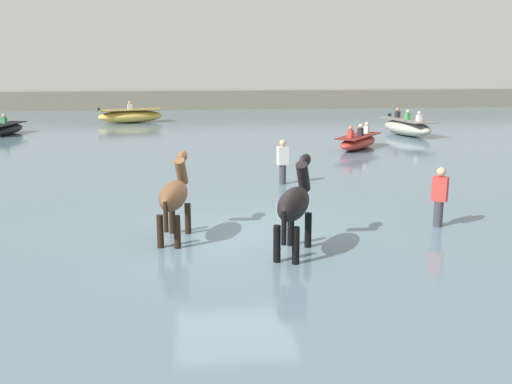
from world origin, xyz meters
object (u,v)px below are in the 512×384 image
object	(u,v)px
boat_distant_east	(131,116)
person_onlooker_left	(283,165)
boat_mid_channel	(407,127)
boat_far_offshore	(7,129)
boat_near_starboard	(358,142)
horse_trailing_bay	(175,197)
person_onlooker_right	(439,201)
horse_lead_black	(295,205)

from	to	relation	value
boat_distant_east	person_onlooker_left	world-z (taller)	person_onlooker_left
boat_mid_channel	boat_far_offshore	size ratio (longest dim) A/B	1.34
boat_near_starboard	person_onlooker_left	bearing A→B (deg)	-122.42
boat_mid_channel	boat_distant_east	world-z (taller)	same
horse_trailing_bay	person_onlooker_right	distance (m)	5.77
horse_lead_black	boat_near_starboard	distance (m)	13.90
boat_far_offshore	person_onlooker_right	bearing A→B (deg)	-51.18
boat_near_starboard	boat_far_offshore	xyz separation A→B (m)	(-16.03, 6.54, -0.01)
horse_lead_black	boat_far_offshore	distance (m)	22.43
boat_near_starboard	person_onlooker_left	world-z (taller)	person_onlooker_left
boat_distant_east	person_onlooker_left	xyz separation A→B (m)	(6.26, -18.27, 0.17)
horse_trailing_bay	person_onlooker_left	bearing A→B (deg)	59.75
boat_near_starboard	boat_distant_east	size ratio (longest dim) A/B	0.76
horse_lead_black	boat_distant_east	xyz separation A→B (m)	(-5.50, 24.59, -0.54)
person_onlooker_left	person_onlooker_right	bearing A→B (deg)	-60.81
boat_near_starboard	boat_far_offshore	world-z (taller)	boat_near_starboard
boat_mid_channel	boat_distant_east	distance (m)	16.01
horse_lead_black	boat_distant_east	size ratio (longest dim) A/B	0.52
horse_trailing_bay	boat_distant_east	bearing A→B (deg)	97.86
boat_mid_channel	boat_distant_east	xyz separation A→B (m)	(-14.12, 7.53, -0.01)
horse_trailing_bay	boat_mid_channel	xyz separation A→B (m)	(10.89, 15.94, -0.49)
boat_near_starboard	boat_far_offshore	bearing A→B (deg)	157.80
boat_near_starboard	boat_mid_channel	bearing A→B (deg)	48.41
boat_far_offshore	boat_near_starboard	bearing A→B (deg)	-22.20
horse_lead_black	boat_mid_channel	bearing A→B (deg)	63.20
person_onlooker_right	boat_distant_east	bearing A→B (deg)	111.22
boat_mid_channel	person_onlooker_left	xyz separation A→B (m)	(-7.86, -10.75, 0.17)
horse_lead_black	boat_distant_east	bearing A→B (deg)	102.61
horse_lead_black	boat_mid_channel	size ratio (longest dim) A/B	0.55
boat_near_starboard	person_onlooker_right	xyz separation A→B (m)	(-1.50, -11.52, 0.27)
horse_lead_black	horse_trailing_bay	world-z (taller)	horse_lead_black
boat_distant_east	person_onlooker_left	size ratio (longest dim) A/B	2.46
person_onlooker_left	boat_distant_east	bearing A→B (deg)	108.92
horse_trailing_bay	boat_far_offshore	world-z (taller)	horse_trailing_bay
horse_lead_black	person_onlooker_left	distance (m)	6.38
boat_far_offshore	horse_trailing_bay	bearing A→B (deg)	-64.46
boat_far_offshore	horse_lead_black	bearing A→B (deg)	-60.48
horse_trailing_bay	boat_distant_east	world-z (taller)	horse_trailing_bay
boat_near_starboard	boat_distant_east	xyz separation A→B (m)	(-10.48, 11.63, 0.10)
horse_lead_black	person_onlooker_left	world-z (taller)	horse_lead_black
boat_near_starboard	boat_far_offshore	distance (m)	17.31
boat_near_starboard	person_onlooker_right	bearing A→B (deg)	-97.41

